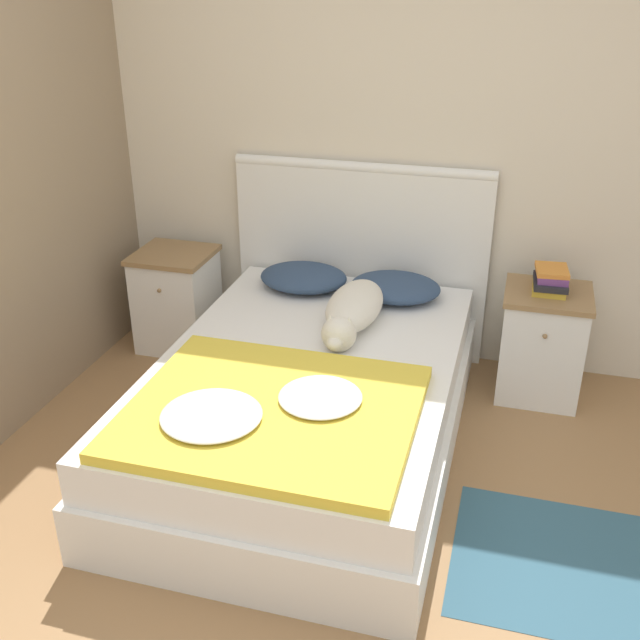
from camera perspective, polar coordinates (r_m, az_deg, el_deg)
The scene contains 13 objects.
ground_plane at distance 2.89m, azimuth -4.12°, elevation -21.04°, with size 16.00×16.00×0.00m, color #997047.
wall_back at distance 4.12m, azimuth 5.47°, elevation 14.10°, with size 9.00×0.06×2.55m.
wall_side_left at distance 3.79m, azimuth -22.83°, elevation 11.22°, with size 0.06×3.10×2.55m.
bed at distance 3.52m, azimuth -0.91°, elevation -6.37°, with size 1.36×2.05×0.47m.
headboard at distance 4.27m, azimuth 3.06°, elevation 4.90°, with size 1.44×0.06×1.12m.
nightstand_left at distance 4.49m, azimuth -10.83°, elevation 1.56°, with size 0.43×0.42×0.59m.
nightstand_right at distance 4.07m, azimuth 16.54°, elevation -1.72°, with size 0.43×0.42×0.59m.
pillow_left at distance 4.11m, azimuth -1.26°, elevation 3.28°, with size 0.48×0.39×0.12m.
pillow_right at distance 4.01m, azimuth 5.76°, elevation 2.50°, with size 0.48×0.39×0.12m.
quilt at distance 2.98m, azimuth -3.85°, elevation -6.89°, with size 1.13×0.97×0.08m.
dog at distance 3.68m, azimuth 2.51°, elevation 0.79°, with size 0.26×0.80×0.17m.
book_stack at distance 3.95m, azimuth 17.17°, elevation 2.93°, with size 0.17×0.24×0.12m.
rug at distance 3.19m, azimuth 21.44°, elevation -17.58°, with size 1.21×0.75×0.00m.
Camera 1 is at (0.72, -1.84, 2.10)m, focal length 42.00 mm.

